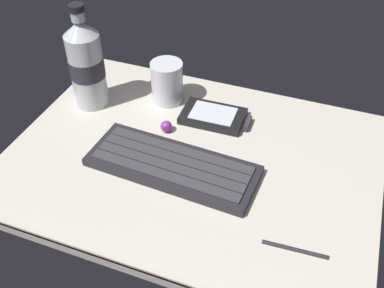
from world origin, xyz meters
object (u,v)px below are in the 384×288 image
Objects in this scene: handheld_device at (216,117)px; juice_cup at (167,84)px; trackball_mouse at (166,126)px; water_bottle at (86,64)px; keyboard at (172,165)px; stylus_pen at (295,248)px.

juice_cup is at bearing 166.02° from handheld_device.
juice_cup reaches higher than trackball_mouse.
water_bottle is (-25.18, -3.36, 8.28)cm from handheld_device.
water_bottle is (-13.86, -6.18, 5.10)cm from juice_cup.
water_bottle is at bearing -172.41° from handheld_device.
water_bottle is at bearing 151.64° from keyboard.
trackball_mouse is 33.09cm from stylus_pen.
trackball_mouse reaches higher than keyboard.
stylus_pen is (22.75, -9.17, -0.46)cm from keyboard.
handheld_device is 5.89× the size of trackball_mouse.
stylus_pen is at bearing -41.23° from juice_cup.
juice_cup is 41.81cm from stylus_pen.
keyboard is at bearing 154.75° from stylus_pen.
trackball_mouse reaches higher than stylus_pen.
stylus_pen is at bearing -21.95° from keyboard.
trackball_mouse is at bearing -68.55° from juice_cup.
water_bottle reaches higher than stylus_pen.
trackball_mouse is (3.66, -9.32, -2.81)cm from juice_cup.
juice_cup reaches higher than stylus_pen.
handheld_device is at bearing 40.33° from trackball_mouse.
trackball_mouse is (-7.66, -6.50, 0.37)cm from handheld_device.
keyboard is 24.53cm from stylus_pen.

